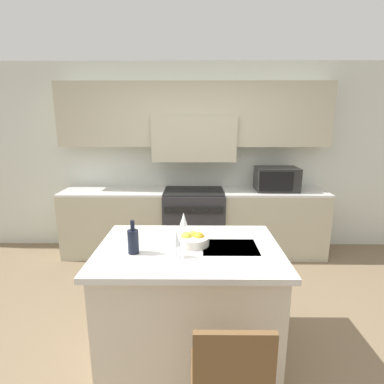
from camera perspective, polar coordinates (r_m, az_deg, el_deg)
name	(u,v)px	position (r m, az deg, el deg)	size (l,w,h in m)	color
ground_plane	(193,341)	(2.95, 0.25, -26.55)	(10.00, 10.00, 0.00)	#7A664C
back_cabinetry	(194,142)	(4.36, 0.39, 9.57)	(10.00, 0.46, 2.70)	silver
back_counter	(194,222)	(4.34, 0.36, -5.72)	(3.69, 0.62, 0.94)	#B2AD93
range_stove	(194,222)	(4.32, 0.36, -5.83)	(0.84, 0.70, 0.94)	#2D2D33
microwave	(277,179)	(4.33, 15.82, 2.40)	(0.58, 0.38, 0.32)	black
kitchen_island	(189,299)	(2.60, -0.56, -19.79)	(1.43, 0.98, 0.93)	beige
island_chair	(230,382)	(1.89, 7.28, -32.25)	(0.42, 0.40, 0.94)	brown
wine_bottle	(133,241)	(2.29, -11.14, -9.10)	(0.08, 0.08, 0.26)	black
wine_glass_near	(176,239)	(2.17, -3.06, -8.91)	(0.07, 0.07, 0.20)	white
wine_glass_far	(184,220)	(2.57, -1.61, -5.34)	(0.07, 0.07, 0.20)	white
fruit_bowl	(193,239)	(2.41, 0.11, -9.02)	(0.26, 0.26, 0.10)	silver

